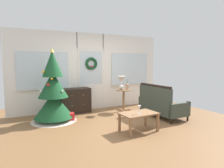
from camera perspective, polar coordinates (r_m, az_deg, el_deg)
name	(u,v)px	position (r m, az deg, el deg)	size (l,w,h in m)	color
ground_plane	(120,126)	(5.11, 2.29, -11.85)	(6.76, 6.76, 0.00)	brown
back_wall_with_door	(91,71)	(6.77, -6.17, 3.59)	(5.20, 0.19, 2.55)	white
christmas_tree	(53,95)	(5.58, -16.45, -3.06)	(1.20, 1.20, 1.96)	#4C331E
dresser_cabinet	(76,100)	(6.40, -10.35, -4.67)	(0.91, 0.46, 0.78)	black
settee_sofa	(160,104)	(5.97, 13.47, -5.64)	(0.74, 1.48, 0.96)	black
side_table	(124,96)	(6.51, 3.34, -3.42)	(0.50, 0.48, 0.70)	#8E6642
table_lamp	(121,81)	(6.45, 2.72, 0.88)	(0.28, 0.28, 0.44)	silver
flower_vase	(127,86)	(6.46, 4.39, -0.62)	(0.11, 0.10, 0.35)	tan
coffee_table	(139,116)	(4.65, 7.64, -8.97)	(0.87, 0.56, 0.43)	#8E6642
wine_glass	(139,108)	(4.52, 7.83, -6.71)	(0.08, 0.08, 0.20)	silver
gift_box	(70,117)	(5.63, -11.92, -9.16)	(0.21, 0.19, 0.21)	red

